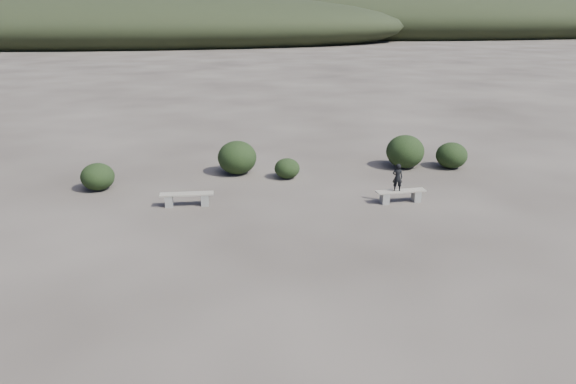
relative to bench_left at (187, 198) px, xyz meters
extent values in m
plane|color=#322B26|center=(2.49, -5.67, -0.26)|extent=(1200.00, 1200.00, 0.00)
cube|color=gray|center=(-0.58, -0.01, -0.07)|extent=(0.25, 0.34, 0.39)
cube|color=gray|center=(0.58, 0.01, -0.07)|extent=(0.25, 0.34, 0.39)
cube|color=gray|center=(0.00, 0.00, 0.15)|extent=(1.75, 0.39, 0.05)
cube|color=gray|center=(6.53, -0.41, -0.08)|extent=(0.27, 0.35, 0.37)
cube|color=gray|center=(7.64, -0.29, -0.08)|extent=(0.27, 0.35, 0.37)
cube|color=gray|center=(7.09, -0.35, 0.13)|extent=(1.71, 0.53, 0.05)
imported|color=black|center=(6.93, -0.36, 0.62)|extent=(0.37, 0.27, 0.93)
ellipsoid|color=black|center=(-3.28, 2.03, 0.22)|extent=(1.18, 1.18, 0.97)
ellipsoid|color=black|center=(1.69, 3.58, 0.38)|extent=(1.51, 1.51, 1.30)
ellipsoid|color=black|center=(3.57, 2.78, 0.12)|extent=(0.96, 0.96, 0.77)
ellipsoid|color=black|center=(8.46, 3.79, 0.40)|extent=(1.53, 1.53, 1.33)
ellipsoid|color=black|center=(10.32, 3.56, 0.26)|extent=(1.25, 1.25, 1.04)
ellipsoid|color=black|center=(-22.51, 84.33, 2.44)|extent=(110.00, 40.00, 12.00)
ellipsoid|color=black|center=(37.49, 104.33, 2.89)|extent=(120.00, 44.00, 14.00)
ellipsoid|color=#2F392F|center=(2.49, 154.33, 5.14)|extent=(190.00, 64.00, 24.00)
camera|label=1|loc=(1.62, -17.62, 6.03)|focal=35.00mm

